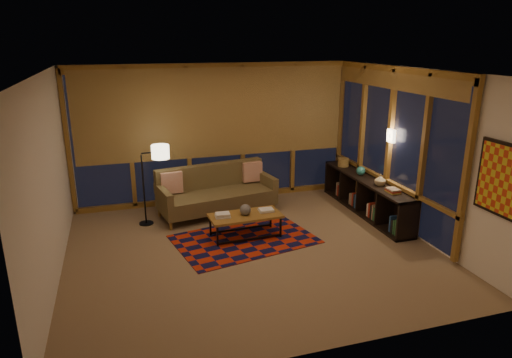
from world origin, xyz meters
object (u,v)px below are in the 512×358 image
object	(u,v)px
coffee_table	(245,226)
floor_lamp	(143,186)
sofa	(217,191)
bookshelf	(366,196)

from	to	relation	value
coffee_table	floor_lamp	size ratio (longest dim) A/B	0.83
sofa	bookshelf	bearing A→B (deg)	-25.93
coffee_table	bookshelf	distance (m)	2.48
floor_lamp	bookshelf	world-z (taller)	floor_lamp
sofa	floor_lamp	bearing A→B (deg)	175.25
sofa	coffee_table	world-z (taller)	sofa
floor_lamp	bookshelf	xyz separation A→B (m)	(3.97, -0.65, -0.37)
sofa	bookshelf	size ratio (longest dim) A/B	0.79
sofa	bookshelf	world-z (taller)	sofa
sofa	floor_lamp	world-z (taller)	floor_lamp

